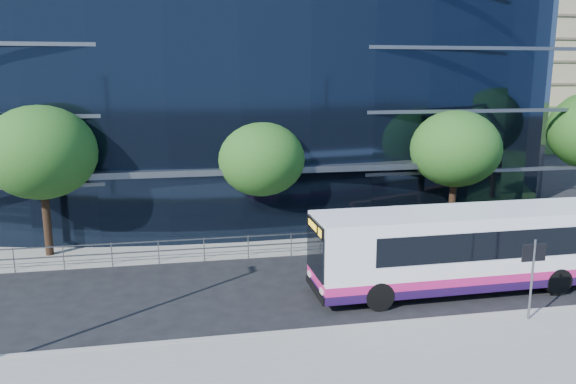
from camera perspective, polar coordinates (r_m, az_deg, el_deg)
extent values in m
plane|color=black|center=(20.51, 9.85, -12.13)|extent=(200.00, 200.00, 0.00)
cube|color=gray|center=(19.63, 10.91, -13.05)|extent=(80.00, 0.25, 0.16)
cube|color=gold|center=(19.83, 10.69, -13.02)|extent=(80.00, 0.08, 0.01)
cube|color=gold|center=(19.96, 10.52, -12.84)|extent=(80.00, 0.08, 0.01)
cube|color=gray|center=(29.64, -8.84, -4.40)|extent=(50.00, 8.00, 0.10)
cube|color=black|center=(41.57, -7.10, 11.39)|extent=(38.00, 16.00, 16.00)
cube|color=#595E66|center=(27.50, -4.79, 2.24)|extent=(22.00, 1.20, 0.30)
cube|color=slate|center=(25.54, -13.06, -4.90)|extent=(24.00, 0.05, 0.05)
cube|color=slate|center=(25.67, -13.01, -5.86)|extent=(24.00, 0.05, 0.05)
cylinder|color=slate|center=(25.68, -13.01, -5.97)|extent=(0.04, 0.04, 1.10)
cube|color=#2D511E|center=(83.35, 17.06, 7.03)|extent=(60.00, 42.00, 4.00)
cube|color=tan|center=(85.33, 17.04, 17.23)|extent=(50.00, 12.00, 26.00)
cylinder|color=slate|center=(20.64, 23.52, -8.19)|extent=(0.08, 0.08, 2.80)
cube|color=black|center=(20.37, 23.71, -5.66)|extent=(0.85, 0.06, 0.60)
cylinder|color=black|center=(27.97, -23.27, -2.84)|extent=(0.36, 0.36, 3.30)
ellipsoid|color=#204714|center=(27.38, -23.82, 3.71)|extent=(4.95, 4.95, 4.21)
cylinder|color=black|center=(28.09, -2.68, -2.26)|extent=(0.36, 0.36, 2.86)
ellipsoid|color=#204714|center=(27.54, -2.73, 3.38)|extent=(4.29, 4.29, 3.65)
cylinder|color=black|center=(30.63, 16.32, -1.34)|extent=(0.36, 0.36, 3.08)
ellipsoid|color=#204714|center=(30.11, 16.65, 4.25)|extent=(4.62, 4.62, 3.93)
cylinder|color=black|center=(65.57, 17.32, 5.43)|extent=(0.36, 0.36, 3.08)
ellipsoid|color=#204714|center=(65.33, 17.48, 8.05)|extent=(4.62, 4.62, 3.93)
cube|color=white|center=(22.78, 17.31, -5.28)|extent=(11.70, 2.81, 2.81)
cube|color=#230F3E|center=(23.16, 17.12, -8.23)|extent=(11.72, 2.86, 0.32)
cube|color=#CA1D6E|center=(23.06, 17.17, -7.49)|extent=(11.72, 2.86, 0.32)
cube|color=black|center=(22.98, 18.76, -4.20)|extent=(9.37, 2.83, 1.06)
cube|color=black|center=(20.61, 2.81, -6.16)|extent=(0.11, 2.28, 1.64)
cube|color=black|center=(20.32, 2.81, -3.55)|extent=(0.13, 2.18, 0.42)
cube|color=yellow|center=(20.56, 2.52, -3.36)|extent=(0.06, 1.17, 0.23)
cube|color=black|center=(21.09, 2.77, -9.86)|extent=(0.14, 2.55, 0.25)
cylinder|color=black|center=(20.60, 9.24, -10.40)|extent=(1.06, 0.33, 1.06)
cylinder|color=black|center=(24.02, 25.71, -8.18)|extent=(1.06, 0.33, 1.06)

